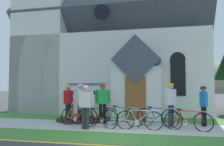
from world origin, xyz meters
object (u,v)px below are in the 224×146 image
at_px(bicycle_orange, 77,117).
at_px(cyclist_in_white_jersey, 171,101).
at_px(bicycle_silver, 188,121).
at_px(bicycle_yellow, 157,117).
at_px(bicycle_red, 100,118).
at_px(cyclist_in_orange_jersey, 85,103).
at_px(bicycle_blue, 139,120).
at_px(cyclist_in_green_jersey, 103,100).
at_px(bicycle_green, 122,117).
at_px(cyclist_in_blue_jersey, 204,103).
at_px(cyclist_in_yellow_jersey, 68,100).
at_px(church_sign, 86,95).
at_px(cyclist_in_red_jersey, 80,99).

distance_m(bicycle_orange, cyclist_in_white_jersey, 3.92).
distance_m(bicycle_silver, bicycle_yellow, 1.33).
height_order(bicycle_red, cyclist_in_orange_jersey, cyclist_in_orange_jersey).
xyz_separation_m(bicycle_yellow, cyclist_in_orange_jersey, (-2.64, -1.27, 0.60)).
distance_m(bicycle_blue, cyclist_in_green_jersey, 2.29).
height_order(bicycle_orange, cyclist_in_orange_jersey, cyclist_in_orange_jersey).
distance_m(bicycle_green, cyclist_in_green_jersey, 1.32).
bearing_deg(bicycle_blue, bicycle_red, 175.59).
height_order(bicycle_silver, bicycle_yellow, bicycle_yellow).
height_order(bicycle_yellow, bicycle_red, bicycle_red).
xyz_separation_m(cyclist_in_orange_jersey, cyclist_in_blue_jersey, (4.50, 1.80, -0.03)).
distance_m(bicycle_silver, cyclist_in_green_jersey, 3.77).
xyz_separation_m(cyclist_in_green_jersey, cyclist_in_yellow_jersey, (-1.64, -0.02, -0.02)).
relative_size(cyclist_in_green_jersey, cyclist_in_white_jersey, 0.97).
bearing_deg(church_sign, bicycle_yellow, -22.81).
relative_size(bicycle_silver, cyclist_in_yellow_jersey, 1.03).
xyz_separation_m(bicycle_yellow, bicycle_red, (-2.20, -0.78, -0.00)).
bearing_deg(cyclist_in_white_jersey, bicycle_blue, -138.30).
height_order(bicycle_blue, cyclist_in_yellow_jersey, cyclist_in_yellow_jersey).
xyz_separation_m(bicycle_silver, bicycle_red, (-3.34, -0.11, 0.02)).
relative_size(bicycle_red, cyclist_in_yellow_jersey, 0.96).
bearing_deg(bicycle_silver, bicycle_yellow, 149.69).
relative_size(cyclist_in_green_jersey, cyclist_in_red_jersey, 0.98).
relative_size(bicycle_yellow, cyclist_in_orange_jersey, 1.04).
distance_m(church_sign, cyclist_in_yellow_jersey, 1.25).
relative_size(bicycle_orange, bicycle_blue, 0.94).
distance_m(cyclist_in_green_jersey, cyclist_in_blue_jersey, 4.28).
bearing_deg(bicycle_yellow, cyclist_in_white_jersey, 15.24).
distance_m(bicycle_green, bicycle_orange, 1.87).
bearing_deg(bicycle_yellow, cyclist_in_red_jersey, 171.30).
height_order(church_sign, bicycle_blue, church_sign).
xyz_separation_m(cyclist_in_orange_jersey, cyclist_in_yellow_jersey, (-1.41, 1.63, 0.01)).
bearing_deg(cyclist_in_yellow_jersey, bicycle_green, -12.59).
bearing_deg(bicycle_blue, church_sign, 140.79).
bearing_deg(bicycle_yellow, bicycle_blue, -125.03).
xyz_separation_m(church_sign, cyclist_in_white_jersey, (4.12, -1.35, -0.14)).
distance_m(bicycle_orange, cyclist_in_red_jersey, 1.38).
height_order(bicycle_green, cyclist_in_orange_jersey, cyclist_in_orange_jersey).
bearing_deg(bicycle_yellow, bicycle_orange, -168.90).
bearing_deg(bicycle_silver, bicycle_blue, -172.68).
relative_size(church_sign, bicycle_orange, 1.14).
relative_size(bicycle_silver, bicycle_yellow, 1.00).
relative_size(bicycle_silver, bicycle_blue, 0.97).
height_order(bicycle_orange, cyclist_in_white_jersey, cyclist_in_white_jersey).
bearing_deg(church_sign, cyclist_in_orange_jersey, -71.45).
relative_size(bicycle_yellow, cyclist_in_yellow_jersey, 1.03).
bearing_deg(bicycle_yellow, cyclist_in_orange_jersey, -154.37).
bearing_deg(bicycle_silver, church_sign, 155.28).
distance_m(cyclist_in_orange_jersey, cyclist_in_yellow_jersey, 2.15).
xyz_separation_m(bicycle_silver, bicycle_blue, (-1.78, -0.23, 0.01)).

